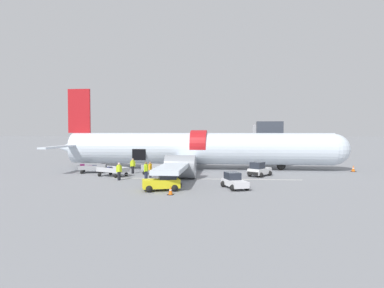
{
  "coord_description": "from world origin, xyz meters",
  "views": [
    {
      "loc": [
        4.71,
        -38.28,
        4.97
      ],
      "look_at": [
        0.46,
        1.29,
        3.39
      ],
      "focal_mm": 32.0,
      "sensor_mm": 36.0,
      "label": 1
    }
  ],
  "objects": [
    {
      "name": "baggage_tug_rear",
      "position": [
        -0.68,
        -10.64,
        0.72
      ],
      "size": [
        3.38,
        2.36,
        1.71
      ],
      "color": "yellow",
      "rests_on": "ground_plane"
    },
    {
      "name": "baggage_cart_queued",
      "position": [
        -11.26,
        0.27,
        0.47
      ],
      "size": [
        4.05,
        2.68,
        1.04
      ],
      "color": "#999BA0",
      "rests_on": "ground_plane"
    },
    {
      "name": "baggage_tug_mid",
      "position": [
        8.0,
        -0.8,
        0.67
      ],
      "size": [
        2.78,
        3.2,
        1.57
      ],
      "color": "white",
      "rests_on": "ground_plane"
    },
    {
      "name": "ground_crew_supervisor",
      "position": [
        -6.16,
        -5.32,
        0.93
      ],
      "size": [
        0.56,
        0.56,
        1.76
      ],
      "color": "black",
      "rests_on": "ground_plane"
    },
    {
      "name": "ground_crew_driver",
      "position": [
        -3.55,
        -4.72,
        0.95
      ],
      "size": [
        0.54,
        0.62,
        1.81
      ],
      "color": "#1E2338",
      "rests_on": "ground_plane"
    },
    {
      "name": "ground_plane",
      "position": [
        0.0,
        0.0,
        0.0
      ],
      "size": [
        500.0,
        500.0,
        0.0
      ],
      "primitive_type": "plane",
      "color": "gray"
    },
    {
      "name": "ground_crew_loader_b",
      "position": [
        -6.3,
        0.07,
        0.92
      ],
      "size": [
        0.6,
        0.52,
        1.74
      ],
      "color": "black",
      "rests_on": "ground_plane"
    },
    {
      "name": "airplane",
      "position": [
        0.48,
        5.24,
        2.58
      ],
      "size": [
        37.53,
        33.69,
        10.44
      ],
      "color": "silver",
      "rests_on": "ground_plane"
    },
    {
      "name": "apron_marking_line",
      "position": [
        2.39,
        -3.52,
        0.0
      ],
      "size": [
        19.43,
        0.82,
        0.01
      ],
      "color": "silver",
      "rests_on": "ground_plane"
    },
    {
      "name": "safety_cone_engine_left",
      "position": [
        0.26,
        -12.39,
        0.32
      ],
      "size": [
        0.48,
        0.48,
        0.68
      ],
      "color": "black",
      "rests_on": "ground_plane"
    },
    {
      "name": "baggage_tug_lead",
      "position": [
        5.2,
        -8.94,
        0.59
      ],
      "size": [
        2.49,
        3.42,
        1.35
      ],
      "color": "silver",
      "rests_on": "ground_plane"
    },
    {
      "name": "ground_crew_loader_a",
      "position": [
        -3.49,
        -3.17,
        0.88
      ],
      "size": [
        0.43,
        0.59,
        1.68
      ],
      "color": "#2D2D33",
      "rests_on": "ground_plane"
    },
    {
      "name": "baggage_cart_loading",
      "position": [
        -7.71,
        -2.57,
        0.53
      ],
      "size": [
        4.16,
        2.87,
        1.05
      ],
      "color": "#B7BABF",
      "rests_on": "ground_plane"
    },
    {
      "name": "safety_cone_nose",
      "position": [
        19.69,
        4.64,
        0.35
      ],
      "size": [
        0.6,
        0.6,
        0.75
      ],
      "color": "black",
      "rests_on": "ground_plane"
    },
    {
      "name": "safety_cone_wingtip",
      "position": [
        0.99,
        -2.93,
        0.28
      ],
      "size": [
        0.5,
        0.5,
        0.61
      ],
      "color": "black",
      "rests_on": "ground_plane"
    },
    {
      "name": "baggage_cart_empty",
      "position": [
        -3.3,
        -0.31,
        0.55
      ],
      "size": [
        4.1,
        2.75,
        1.1
      ],
      "color": "#999BA0",
      "rests_on": "ground_plane"
    },
    {
      "name": "jet_bridge_stub",
      "position": [
        10.09,
        13.13,
        4.56
      ],
      "size": [
        3.4,
        13.89,
        6.16
      ],
      "color": "#4C4C51",
      "rests_on": "ground_plane"
    }
  ]
}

